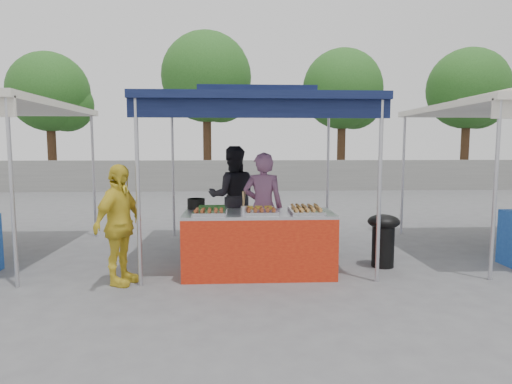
{
  "coord_description": "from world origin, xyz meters",
  "views": [
    {
      "loc": [
        -0.32,
        -5.76,
        1.72
      ],
      "look_at": [
        0.0,
        0.6,
        1.05
      ],
      "focal_mm": 30.0,
      "sensor_mm": 36.0,
      "label": 1
    }
  ],
  "objects_px": {
    "cooking_pot": "(196,204)",
    "helper_man": "(233,196)",
    "vendor_table": "(259,243)",
    "customer_person": "(119,225)",
    "wok_burner": "(383,236)",
    "vendor_woman": "(263,207)"
  },
  "relations": [
    {
      "from": "cooking_pot",
      "to": "helper_man",
      "type": "xyz_separation_m",
      "value": [
        0.51,
        1.33,
        -0.05
      ]
    },
    {
      "from": "vendor_table",
      "to": "customer_person",
      "type": "distance_m",
      "value": 1.82
    },
    {
      "from": "cooking_pot",
      "to": "wok_burner",
      "type": "distance_m",
      "value": 2.72
    },
    {
      "from": "vendor_woman",
      "to": "helper_man",
      "type": "bearing_deg",
      "value": -58.97
    },
    {
      "from": "cooking_pot",
      "to": "customer_person",
      "type": "xyz_separation_m",
      "value": [
        -0.9,
        -0.71,
        -0.17
      ]
    },
    {
      "from": "wok_burner",
      "to": "customer_person",
      "type": "height_order",
      "value": "customer_person"
    },
    {
      "from": "wok_burner",
      "to": "vendor_table",
      "type": "bearing_deg",
      "value": 175.85
    },
    {
      "from": "helper_man",
      "to": "cooking_pot",
      "type": "bearing_deg",
      "value": 63.97
    },
    {
      "from": "vendor_table",
      "to": "cooking_pot",
      "type": "height_order",
      "value": "cooking_pot"
    },
    {
      "from": "wok_burner",
      "to": "vendor_woman",
      "type": "xyz_separation_m",
      "value": [
        -1.71,
        0.4,
        0.37
      ]
    },
    {
      "from": "helper_man",
      "to": "customer_person",
      "type": "xyz_separation_m",
      "value": [
        -1.41,
        -2.04,
        -0.11
      ]
    },
    {
      "from": "cooking_pot",
      "to": "helper_man",
      "type": "height_order",
      "value": "helper_man"
    },
    {
      "from": "customer_person",
      "to": "wok_burner",
      "type": "bearing_deg",
      "value": -59.19
    },
    {
      "from": "helper_man",
      "to": "customer_person",
      "type": "distance_m",
      "value": 2.48
    },
    {
      "from": "cooking_pot",
      "to": "wok_burner",
      "type": "height_order",
      "value": "cooking_pot"
    },
    {
      "from": "cooking_pot",
      "to": "customer_person",
      "type": "distance_m",
      "value": 1.15
    },
    {
      "from": "vendor_woman",
      "to": "customer_person",
      "type": "distance_m",
      "value": 2.12
    },
    {
      "from": "vendor_table",
      "to": "vendor_woman",
      "type": "distance_m",
      "value": 0.8
    },
    {
      "from": "vendor_table",
      "to": "cooking_pot",
      "type": "bearing_deg",
      "value": 156.33
    },
    {
      "from": "cooking_pot",
      "to": "vendor_table",
      "type": "bearing_deg",
      "value": -23.67
    },
    {
      "from": "vendor_table",
      "to": "helper_man",
      "type": "relative_size",
      "value": 1.15
    },
    {
      "from": "cooking_pot",
      "to": "wok_burner",
      "type": "relative_size",
      "value": 0.32
    }
  ]
}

